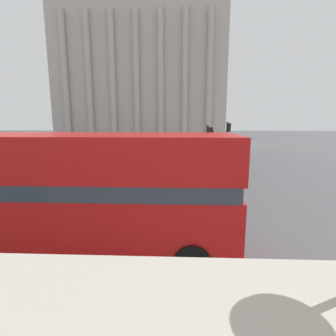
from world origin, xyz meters
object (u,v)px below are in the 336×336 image
traffic_light_mid (227,140)px  pedestrian_blue (84,183)px  double_decker_bus (61,189)px  plaza_building_left (143,74)px  traffic_light_near (208,152)px  pedestrian_red (232,173)px  pedestrian_olive (119,157)px  pedestrian_black (235,146)px

traffic_light_mid → pedestrian_blue: bearing=-138.7°
double_decker_bus → plaza_building_left: size_ratio=0.40×
traffic_light_near → traffic_light_mid: bearing=72.7°
traffic_light_near → pedestrian_red: (1.84, 2.70, -1.65)m
traffic_light_near → pedestrian_red: 3.66m
plaza_building_left → double_decker_bus: bearing=-86.1°
pedestrian_olive → traffic_light_near: bearing=-59.7°
plaza_building_left → pedestrian_black: bearing=-43.2°
traffic_light_mid → pedestrian_black: bearing=75.3°
plaza_building_left → traffic_light_near: 35.63m
traffic_light_mid → pedestrian_red: size_ratio=2.42×
double_decker_bus → pedestrian_red: bearing=45.8°
double_decker_bus → traffic_light_near: traffic_light_near is taller
pedestrian_red → traffic_light_mid: bearing=-131.5°
plaza_building_left → traffic_light_near: plaza_building_left is taller
plaza_building_left → pedestrian_red: 34.10m
double_decker_bus → traffic_light_near: (5.30, 6.14, 0.44)m
traffic_light_mid → pedestrian_olive: traffic_light_mid is taller
plaza_building_left → pedestrian_olive: 25.71m
double_decker_bus → pedestrian_red: double_decker_bus is taller
traffic_light_mid → pedestrian_olive: bearing=165.0°
traffic_light_near → pedestrian_black: (5.75, 20.50, -1.68)m
traffic_light_mid → pedestrian_blue: size_ratio=2.56×
plaza_building_left → pedestrian_red: size_ratio=16.08×
double_decker_bus → pedestrian_olive: bearing=91.4°
double_decker_bus → pedestrian_olive: (-1.91, 16.41, -1.30)m
double_decker_bus → traffic_light_near: size_ratio=2.71×
traffic_light_near → pedestrian_red: size_ratio=2.36×
plaza_building_left → traffic_light_near: size_ratio=6.82×
plaza_building_left → pedestrian_olive: plaza_building_left is taller
double_decker_bus → traffic_light_near: 8.12m
pedestrian_red → pedestrian_black: bearing=-137.6°
traffic_light_near → pedestrian_blue: traffic_light_near is taller
double_decker_bus → traffic_light_mid: 15.84m
traffic_light_near → pedestrian_blue: bearing=-177.3°
traffic_light_near → pedestrian_blue: size_ratio=2.49×
traffic_light_mid → pedestrian_blue: (-9.12, -8.02, -1.78)m
double_decker_bus → plaza_building_left: (-2.71, 39.54, 9.88)m
pedestrian_black → pedestrian_blue: bearing=-89.3°
pedestrian_blue → pedestrian_olive: bearing=108.5°
traffic_light_mid → pedestrian_olive: 10.10m
plaza_building_left → pedestrian_blue: plaza_building_left is taller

